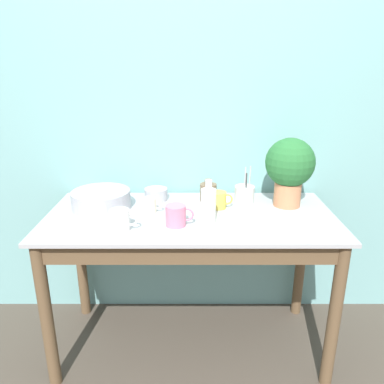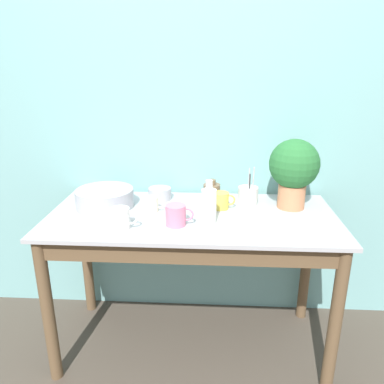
# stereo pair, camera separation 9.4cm
# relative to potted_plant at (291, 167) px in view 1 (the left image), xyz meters

# --- Properties ---
(wall_back) EXTENTS (6.00, 0.05, 2.40)m
(wall_back) POSITION_rel_potted_plant_xyz_m (-0.52, 0.26, 0.19)
(wall_back) COLOR #7AB2B2
(wall_back) RESTS_ON ground_plane
(counter_table) EXTENTS (1.46, 0.67, 0.80)m
(counter_table) POSITION_rel_potted_plant_xyz_m (-0.52, -0.16, -0.36)
(counter_table) COLOR brown
(counter_table) RESTS_ON ground_plane
(potted_plant) EXTENTS (0.26, 0.26, 0.37)m
(potted_plant) POSITION_rel_potted_plant_xyz_m (0.00, 0.00, 0.00)
(potted_plant) COLOR tan
(potted_plant) RESTS_ON counter_table
(bowl_wash_large) EXTENTS (0.31, 0.31, 0.10)m
(bowl_wash_large) POSITION_rel_potted_plant_xyz_m (-0.99, -0.05, -0.17)
(bowl_wash_large) COLOR #A8A8B2
(bowl_wash_large) RESTS_ON counter_table
(bottle_tall) EXTENTS (0.07, 0.07, 0.21)m
(bottle_tall) POSITION_rel_potted_plant_xyz_m (-0.43, -0.22, -0.13)
(bottle_tall) COLOR white
(bottle_tall) RESTS_ON counter_table
(bottle_short) EXTENTS (0.09, 0.09, 0.12)m
(bottle_short) POSITION_rel_potted_plant_xyz_m (-0.42, 0.07, -0.16)
(bottle_short) COLOR brown
(bottle_short) RESTS_ON counter_table
(mug_yellow) EXTENTS (0.12, 0.08, 0.09)m
(mug_yellow) POSITION_rel_potted_plant_xyz_m (-0.37, -0.04, -0.17)
(mug_yellow) COLOR #E5CC4C
(mug_yellow) RESTS_ON counter_table
(mug_white) EXTENTS (0.13, 0.09, 0.10)m
(mug_white) POSITION_rel_potted_plant_xyz_m (-0.84, -0.32, -0.16)
(mug_white) COLOR white
(mug_white) RESTS_ON counter_table
(mug_pink) EXTENTS (0.13, 0.10, 0.10)m
(mug_pink) POSITION_rel_potted_plant_xyz_m (-0.58, -0.26, -0.16)
(mug_pink) COLOR pink
(mug_pink) RESTS_ON counter_table
(mug_cream) EXTENTS (0.10, 0.07, 0.08)m
(mug_cream) POSITION_rel_potted_plant_xyz_m (-0.73, -0.10, -0.18)
(mug_cream) COLOR beige
(mug_cream) RESTS_ON counter_table
(bowl_small_steel) EXTENTS (0.13, 0.13, 0.07)m
(bowl_small_steel) POSITION_rel_potted_plant_xyz_m (-0.71, 0.09, -0.18)
(bowl_small_steel) COLOR #A8A8B2
(bowl_small_steel) RESTS_ON counter_table
(utensil_cup) EXTENTS (0.11, 0.11, 0.21)m
(utensil_cup) POSITION_rel_potted_plant_xyz_m (-0.22, 0.05, -0.17)
(utensil_cup) COLOR silver
(utensil_cup) RESTS_ON counter_table
(tray_board) EXTENTS (0.30, 0.17, 0.02)m
(tray_board) POSITION_rel_potted_plant_xyz_m (-0.22, -0.21, -0.21)
(tray_board) COLOR beige
(tray_board) RESTS_ON counter_table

